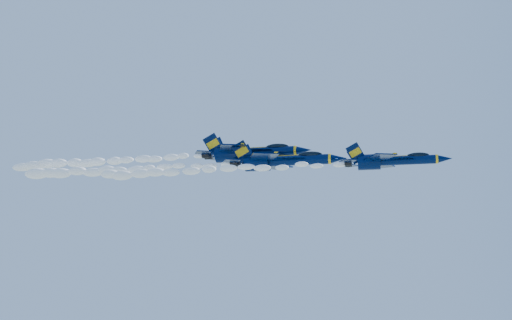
# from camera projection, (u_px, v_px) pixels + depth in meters

# --- Properties ---
(jet_lead) EXTENTS (15.06, 12.36, 5.60)m
(jet_lead) POSITION_uv_depth(u_px,v_px,m) (390.00, 161.00, 72.40)
(jet_lead) COLOR #000E35
(smoke_trail_jet_lead) EXTENTS (40.97, 1.56, 1.40)m
(smoke_trail_jet_lead) POSITION_uv_depth(u_px,v_px,m) (214.00, 170.00, 78.61)
(smoke_trail_jet_lead) COLOR white
(jet_second) EXTENTS (19.64, 16.11, 7.30)m
(jet_second) POSITION_uv_depth(u_px,v_px,m) (280.00, 161.00, 84.05)
(jet_second) COLOR #000E35
(smoke_trail_jet_second) EXTENTS (40.97, 2.03, 1.83)m
(smoke_trail_jet_second) POSITION_uv_depth(u_px,v_px,m) (124.00, 170.00, 90.70)
(smoke_trail_jet_second) COLOR white
(jet_third) EXTENTS (19.94, 16.35, 7.41)m
(jet_third) POSITION_uv_depth(u_px,v_px,m) (249.00, 152.00, 89.84)
(jet_third) COLOR #000E35
(smoke_trail_jet_third) EXTENTS (40.97, 2.06, 1.86)m
(smoke_trail_jet_third) POSITION_uv_depth(u_px,v_px,m) (104.00, 161.00, 96.52)
(smoke_trail_jet_third) COLOR white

